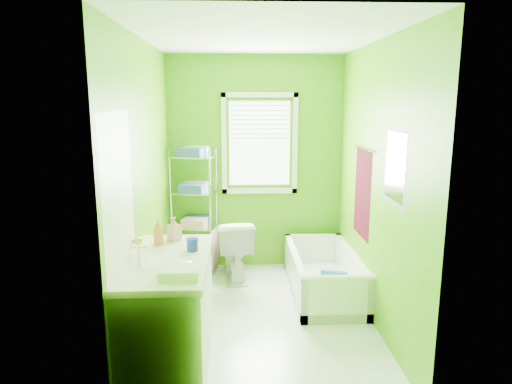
{
  "coord_description": "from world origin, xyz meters",
  "views": [
    {
      "loc": [
        -0.22,
        -4.09,
        2.07
      ],
      "look_at": [
        -0.04,
        0.25,
        1.19
      ],
      "focal_mm": 32.0,
      "sensor_mm": 36.0,
      "label": 1
    }
  ],
  "objects_px": {
    "wire_shelf_unit": "(196,197)",
    "vanity": "(169,311)",
    "bathtub": "(324,281)",
    "toilet": "(234,249)"
  },
  "relations": [
    {
      "from": "bathtub",
      "to": "vanity",
      "type": "xyz_separation_m",
      "value": [
        -1.46,
        -1.33,
        0.33
      ]
    },
    {
      "from": "vanity",
      "to": "wire_shelf_unit",
      "type": "bearing_deg",
      "value": 89.12
    },
    {
      "from": "bathtub",
      "to": "vanity",
      "type": "relative_size",
      "value": 1.23
    },
    {
      "from": "wire_shelf_unit",
      "to": "vanity",
      "type": "bearing_deg",
      "value": -90.88
    },
    {
      "from": "bathtub",
      "to": "toilet",
      "type": "height_order",
      "value": "toilet"
    },
    {
      "from": "bathtub",
      "to": "wire_shelf_unit",
      "type": "relative_size",
      "value": 0.97
    },
    {
      "from": "bathtub",
      "to": "vanity",
      "type": "distance_m",
      "value": 2.0
    },
    {
      "from": "toilet",
      "to": "wire_shelf_unit",
      "type": "relative_size",
      "value": 0.48
    },
    {
      "from": "toilet",
      "to": "wire_shelf_unit",
      "type": "distance_m",
      "value": 0.77
    },
    {
      "from": "toilet",
      "to": "wire_shelf_unit",
      "type": "xyz_separation_m",
      "value": [
        -0.45,
        0.27,
        0.56
      ]
    }
  ]
}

